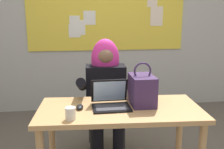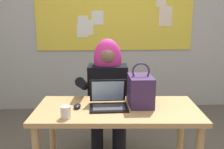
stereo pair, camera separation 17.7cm
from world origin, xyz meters
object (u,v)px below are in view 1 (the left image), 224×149
at_px(person_costumed, 106,88).
at_px(laptop, 111,101).
at_px(coffee_mug, 70,113).
at_px(handbag, 142,90).
at_px(chair_at_desk, 105,105).
at_px(computer_mouse, 80,107).
at_px(desk_main, 120,118).

relative_size(person_costumed, laptop, 3.85).
bearing_deg(person_costumed, coffee_mug, -22.49).
distance_m(laptop, handbag, 0.29).
xyz_separation_m(chair_at_desk, handbag, (0.26, -0.62, 0.35)).
bearing_deg(handbag, chair_at_desk, 112.69).
distance_m(laptop, computer_mouse, 0.27).
bearing_deg(desk_main, computer_mouse, 176.94).
height_order(person_costumed, laptop, person_costumed).
bearing_deg(laptop, computer_mouse, -176.19).
distance_m(chair_at_desk, computer_mouse, 0.76).
bearing_deg(person_costumed, desk_main, 8.55).
bearing_deg(handbag, coffee_mug, -157.13).
relative_size(chair_at_desk, computer_mouse, 8.57).
height_order(chair_at_desk, laptop, laptop).
relative_size(person_costumed, computer_mouse, 11.94).
distance_m(desk_main, computer_mouse, 0.36).
bearing_deg(chair_at_desk, laptop, -1.60).
distance_m(desk_main, handbag, 0.32).
height_order(desk_main, chair_at_desk, chair_at_desk).
distance_m(desk_main, chair_at_desk, 0.70).
distance_m(chair_at_desk, laptop, 0.70).
bearing_deg(laptop, handbag, 5.02).
bearing_deg(handbag, desk_main, -162.29).
bearing_deg(desk_main, handbag, 17.71).
relative_size(person_costumed, coffee_mug, 13.07).
distance_m(person_costumed, handbag, 0.57).
distance_m(desk_main, coffee_mug, 0.48).
bearing_deg(coffee_mug, laptop, 34.67).
relative_size(laptop, handbag, 0.85).
relative_size(laptop, computer_mouse, 3.10).
distance_m(laptop, coffee_mug, 0.41).
relative_size(desk_main, chair_at_desk, 1.59).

